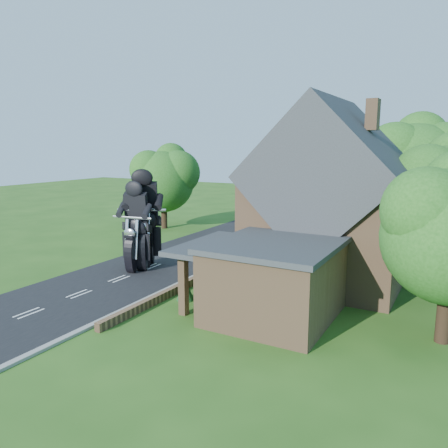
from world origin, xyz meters
The scene contains 17 objects.
ground centered at (0.00, 0.00, 0.00)m, with size 120.00×120.00×0.00m, color #275016.
road centered at (0.00, 0.00, 0.01)m, with size 7.00×80.00×0.02m, color black.
kerb centered at (3.65, 0.00, 0.06)m, with size 0.30×80.00×0.12m, color gray.
garden_wall centered at (4.30, 5.00, 0.20)m, with size 0.30×22.00×0.40m, color #836042.
house centered at (10.49, 6.00, 4.34)m, with size 9.54×8.64×10.24m.
annex centered at (9.87, -0.80, 1.77)m, with size 7.05×5.94×3.44m.
tree_behind_house centered at (14.18, 16.14, 6.23)m, with size 7.81×7.20×10.08m.
tree_behind_left centered at (8.16, 17.13, 5.73)m, with size 6.94×6.40×9.16m.
tree_far_road centered at (-6.86, 14.11, 4.84)m, with size 6.08×5.60×7.84m.
shrub_a centered at (5.30, -1.00, 0.55)m, with size 0.90×0.90×1.10m, color #113818.
shrub_b centered at (5.30, 1.50, 0.55)m, with size 0.90×0.90×1.10m, color #113818.
shrub_c centered at (5.30, 4.00, 0.55)m, with size 0.90×0.90×1.10m, color #113818.
shrub_d centered at (5.30, 9.00, 0.55)m, with size 0.90×0.90×1.10m, color #113818.
shrub_e centered at (5.30, 11.50, 0.55)m, with size 0.90×0.90×1.10m, color #113818.
shrub_f centered at (5.30, 14.00, 0.55)m, with size 0.90×0.90×1.10m, color #113818.
motorcycle_lead centered at (-0.23, 2.68, 0.93)m, with size 0.51×2.00×1.86m, color black, non-canonical shape.
motorcycle_follow centered at (-0.26, 2.01, 0.83)m, with size 0.45×1.78×1.66m, color black, non-canonical shape.
Camera 1 is at (17.13, -18.22, 7.63)m, focal length 35.00 mm.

